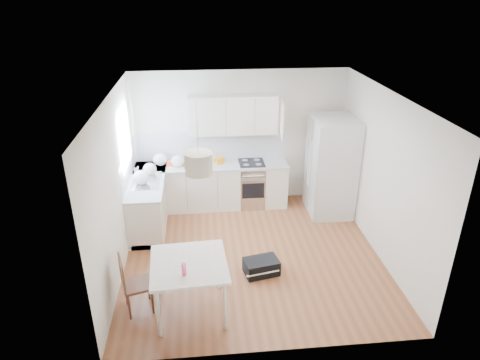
# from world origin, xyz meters

# --- Properties ---
(floor) EXTENTS (4.20, 4.20, 0.00)m
(floor) POSITION_xyz_m (0.00, 0.00, 0.00)
(floor) COLOR brown
(floor) RESTS_ON ground
(ceiling) EXTENTS (4.20, 4.20, 0.00)m
(ceiling) POSITION_xyz_m (0.00, 0.00, 2.70)
(ceiling) COLOR white
(ceiling) RESTS_ON wall_back
(wall_back) EXTENTS (4.20, 0.00, 4.20)m
(wall_back) POSITION_xyz_m (0.00, 2.10, 1.35)
(wall_back) COLOR silver
(wall_back) RESTS_ON floor
(wall_left) EXTENTS (0.00, 4.20, 4.20)m
(wall_left) POSITION_xyz_m (-2.10, 0.00, 1.35)
(wall_left) COLOR silver
(wall_left) RESTS_ON floor
(wall_right) EXTENTS (0.00, 4.20, 4.20)m
(wall_right) POSITION_xyz_m (2.10, 0.00, 1.35)
(wall_right) COLOR silver
(wall_right) RESTS_ON floor
(window_glassblock) EXTENTS (0.02, 1.00, 1.00)m
(window_glassblock) POSITION_xyz_m (-2.09, 1.15, 1.75)
(window_glassblock) COLOR #BFE0F9
(window_glassblock) RESTS_ON wall_left
(cabinets_back) EXTENTS (3.00, 0.60, 0.88)m
(cabinets_back) POSITION_xyz_m (-0.60, 1.80, 0.44)
(cabinets_back) COLOR white
(cabinets_back) RESTS_ON floor
(cabinets_left) EXTENTS (0.60, 1.80, 0.88)m
(cabinets_left) POSITION_xyz_m (-1.80, 1.20, 0.44)
(cabinets_left) COLOR white
(cabinets_left) RESTS_ON floor
(counter_back) EXTENTS (3.02, 0.64, 0.04)m
(counter_back) POSITION_xyz_m (-0.60, 1.80, 0.90)
(counter_back) COLOR silver
(counter_back) RESTS_ON cabinets_back
(counter_left) EXTENTS (0.64, 1.82, 0.04)m
(counter_left) POSITION_xyz_m (-1.80, 1.20, 0.90)
(counter_left) COLOR silver
(counter_left) RESTS_ON cabinets_left
(backsplash_back) EXTENTS (3.00, 0.01, 0.58)m
(backsplash_back) POSITION_xyz_m (-0.60, 2.09, 1.21)
(backsplash_back) COLOR white
(backsplash_back) RESTS_ON wall_back
(backsplash_left) EXTENTS (0.01, 1.80, 0.58)m
(backsplash_left) POSITION_xyz_m (-2.09, 1.20, 1.21)
(backsplash_left) COLOR white
(backsplash_left) RESTS_ON wall_left
(upper_cabinets) EXTENTS (1.70, 0.32, 0.75)m
(upper_cabinets) POSITION_xyz_m (-0.15, 1.94, 1.88)
(upper_cabinets) COLOR white
(upper_cabinets) RESTS_ON wall_back
(range_oven) EXTENTS (0.50, 0.61, 0.88)m
(range_oven) POSITION_xyz_m (0.20, 1.80, 0.44)
(range_oven) COLOR #B8BBBD
(range_oven) RESTS_ON floor
(sink) EXTENTS (0.50, 0.80, 0.16)m
(sink) POSITION_xyz_m (-1.80, 1.15, 0.92)
(sink) COLOR #B8BBBD
(sink) RESTS_ON counter_left
(refrigerator) EXTENTS (0.92, 0.97, 1.92)m
(refrigerator) POSITION_xyz_m (1.71, 1.38, 0.96)
(refrigerator) COLOR silver
(refrigerator) RESTS_ON floor
(dining_table) EXTENTS (1.07, 1.07, 0.80)m
(dining_table) POSITION_xyz_m (-1.02, -1.26, 0.71)
(dining_table) COLOR beige
(dining_table) RESTS_ON floor
(dining_chair) EXTENTS (0.46, 0.46, 0.88)m
(dining_chair) POSITION_xyz_m (-1.73, -1.16, 0.44)
(dining_chair) COLOR #472715
(dining_chair) RESTS_ON floor
(drink_bottle) EXTENTS (0.07, 0.07, 0.20)m
(drink_bottle) POSITION_xyz_m (-1.07, -1.51, 0.90)
(drink_bottle) COLOR #F34372
(drink_bottle) RESTS_ON dining_table
(gym_bag) EXTENTS (0.58, 0.44, 0.24)m
(gym_bag) POSITION_xyz_m (0.08, -0.52, 0.12)
(gym_bag) COLOR black
(gym_bag) RESTS_ON floor
(pendant_lamp) EXTENTS (0.43, 0.43, 0.27)m
(pendant_lamp) POSITION_xyz_m (-0.83, -1.16, 2.18)
(pendant_lamp) COLOR #C2B595
(pendant_lamp) RESTS_ON ceiling
(grocery_bag_a) EXTENTS (0.27, 0.23, 0.25)m
(grocery_bag_a) POSITION_xyz_m (-1.59, 1.85, 1.04)
(grocery_bag_a) COLOR white
(grocery_bag_a) RESTS_ON counter_back
(grocery_bag_b) EXTENTS (0.25, 0.22, 0.23)m
(grocery_bag_b) POSITION_xyz_m (-1.25, 1.76, 1.03)
(grocery_bag_b) COLOR white
(grocery_bag_b) RESTS_ON counter_back
(grocery_bag_c) EXTENTS (0.24, 0.20, 0.22)m
(grocery_bag_c) POSITION_xyz_m (-0.80, 1.84, 1.03)
(grocery_bag_c) COLOR white
(grocery_bag_c) RESTS_ON counter_back
(grocery_bag_d) EXTENTS (0.25, 0.21, 0.22)m
(grocery_bag_d) POSITION_xyz_m (-1.75, 1.43, 1.03)
(grocery_bag_d) COLOR white
(grocery_bag_d) RESTS_ON counter_back
(grocery_bag_e) EXTENTS (0.29, 0.25, 0.26)m
(grocery_bag_e) POSITION_xyz_m (-1.86, 1.02, 1.05)
(grocery_bag_e) COLOR white
(grocery_bag_e) RESTS_ON counter_left
(snack_orange) EXTENTS (0.20, 0.18, 0.12)m
(snack_orange) POSITION_xyz_m (-0.43, 1.85, 0.98)
(snack_orange) COLOR orange
(snack_orange) RESTS_ON counter_back
(snack_yellow) EXTENTS (0.21, 0.18, 0.12)m
(snack_yellow) POSITION_xyz_m (-1.06, 1.77, 0.98)
(snack_yellow) COLOR orange
(snack_yellow) RESTS_ON counter_back
(snack_red) EXTENTS (0.15, 0.11, 0.10)m
(snack_red) POSITION_xyz_m (-1.39, 1.82, 0.97)
(snack_red) COLOR red
(snack_red) RESTS_ON counter_back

